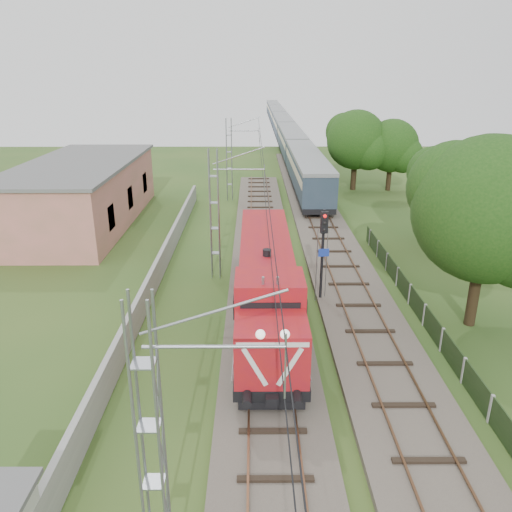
{
  "coord_description": "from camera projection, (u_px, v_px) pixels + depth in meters",
  "views": [
    {
      "loc": [
        -0.68,
        -17.07,
        12.18
      ],
      "look_at": [
        -0.51,
        9.81,
        2.2
      ],
      "focal_mm": 35.0,
      "sensor_mm": 36.0,
      "label": 1
    }
  ],
  "objects": [
    {
      "name": "track_main",
      "position": [
        266.0,
        309.0,
        26.74
      ],
      "size": [
        4.2,
        70.0,
        0.45
      ],
      "color": "#6B6054",
      "rests_on": "ground"
    },
    {
      "name": "tree_a",
      "position": [
        490.0,
        211.0,
        23.49
      ],
      "size": [
        7.39,
        7.03,
        9.57
      ],
      "color": "#322414",
      "rests_on": "ground"
    },
    {
      "name": "station_building",
      "position": [
        82.0,
        193.0,
        41.74
      ],
      "size": [
        8.4,
        20.4,
        5.22
      ],
      "color": "#D67873",
      "rests_on": "ground"
    },
    {
      "name": "boundary_wall",
      "position": [
        160.0,
        266.0,
        31.2
      ],
      "size": [
        0.25,
        40.0,
        1.5
      ],
      "primitive_type": "cube",
      "color": "#9E9E99",
      "rests_on": "ground"
    },
    {
      "name": "fence",
      "position": [
        442.0,
        340.0,
        22.9
      ],
      "size": [
        0.12,
        32.0,
        1.2
      ],
      "color": "black",
      "rests_on": "ground"
    },
    {
      "name": "locomotive",
      "position": [
        266.0,
        281.0,
        25.35
      ],
      "size": [
        2.87,
        16.38,
        4.16
      ],
      "color": "black",
      "rests_on": "ground"
    },
    {
      "name": "ground",
      "position": [
        270.0,
        391.0,
        20.24
      ],
      "size": [
        140.0,
        140.0,
        0.0
      ],
      "primitive_type": "plane",
      "color": "#294E1D",
      "rests_on": "ground"
    },
    {
      "name": "track_side",
      "position": [
        326.0,
        235.0,
        38.96
      ],
      "size": [
        4.2,
        80.0,
        0.45
      ],
      "color": "#6B6054",
      "rests_on": "ground"
    },
    {
      "name": "catenary",
      "position": [
        215.0,
        215.0,
        30.07
      ],
      "size": [
        3.31,
        70.0,
        8.0
      ],
      "color": "gray",
      "rests_on": "ground"
    },
    {
      "name": "tree_b",
      "position": [
        452.0,
        185.0,
        34.57
      ],
      "size": [
        5.91,
        5.63,
        7.66
      ],
      "color": "#322414",
      "rests_on": "ground"
    },
    {
      "name": "tree_d",
      "position": [
        392.0,
        146.0,
        52.69
      ],
      "size": [
        5.84,
        5.56,
        7.57
      ],
      "color": "#322414",
      "rests_on": "ground"
    },
    {
      "name": "signal_post",
      "position": [
        323.0,
        241.0,
        26.66
      ],
      "size": [
        0.59,
        0.46,
        5.35
      ],
      "color": "black",
      "rests_on": "ground"
    },
    {
      "name": "coach_rake",
      "position": [
        282.0,
        125.0,
        95.34
      ],
      "size": [
        3.05,
        113.91,
        3.52
      ],
      "color": "black",
      "rests_on": "ground"
    },
    {
      "name": "tree_c",
      "position": [
        357.0,
        141.0,
        52.81
      ],
      "size": [
        6.54,
        6.23,
        8.48
      ],
      "color": "#322414",
      "rests_on": "ground"
    }
  ]
}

